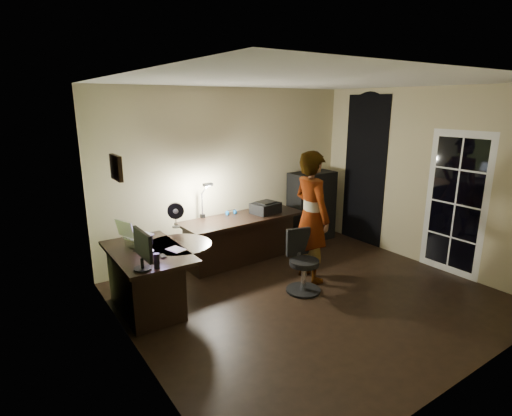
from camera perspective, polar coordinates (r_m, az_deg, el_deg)
floor at (r=5.41m, az=7.80°, el=-12.52°), size 4.50×4.00×0.01m
ceiling at (r=4.81m, az=8.97°, el=17.50°), size 4.50×4.00×0.01m
wall_back at (r=6.52m, az=-3.66°, el=4.95°), size 4.50×0.01×2.70m
wall_front at (r=3.78m, az=29.37°, el=-4.36°), size 4.50×0.01×2.70m
wall_left at (r=3.83m, az=-17.42°, el=-2.82°), size 0.01×4.00×2.70m
wall_right at (r=6.65m, az=22.87°, el=4.00°), size 0.01×4.00×2.70m
green_wall_overlay at (r=3.84m, az=-17.21°, el=-2.79°), size 0.00×4.00×2.70m
arched_doorway at (r=7.32m, az=15.25°, el=5.15°), size 0.01×0.90×2.60m
french_door at (r=6.42m, az=26.59°, el=0.49°), size 0.02×0.92×2.10m
framed_picture at (r=4.16m, az=-19.35°, el=5.45°), size 0.04×0.30×0.25m
desk_left at (r=5.09m, az=-15.00°, el=-9.90°), size 0.82×1.33×0.76m
desk_right at (r=6.33m, az=-1.90°, el=-4.50°), size 2.01×0.77×0.74m
cabinet at (r=7.36m, az=7.92°, el=0.24°), size 0.85×0.44×1.26m
laptop_stand at (r=5.13m, az=-16.39°, el=-4.52°), size 0.32×0.29×0.11m
laptop at (r=5.08m, az=-16.53°, el=-2.71°), size 0.41×0.40×0.22m
monitor at (r=4.36m, az=-16.01°, el=-6.57°), size 0.10×0.46×0.30m
mouse at (r=4.87m, az=-14.76°, el=-5.89°), size 0.08×0.10×0.04m
phone at (r=4.71m, az=-13.19°, el=-6.67°), size 0.07×0.12×0.01m
pen at (r=4.91m, az=-16.61°, el=-6.02°), size 0.07×0.12×0.01m
speaker at (r=4.38m, az=-14.01°, el=-7.34°), size 0.08×0.08×0.16m
notepad at (r=4.87m, az=-11.33°, el=-5.83°), size 0.21×0.25×0.01m
desk_fan at (r=5.77m, az=-11.42°, el=-0.98°), size 0.27×0.21×0.36m
headphones at (r=6.35m, az=-3.58°, el=-0.56°), size 0.18×0.08×0.08m
printer at (r=6.40m, az=1.37°, el=0.08°), size 0.48×0.40×0.19m
desk_lamp at (r=6.14m, az=-7.73°, el=1.32°), size 0.22×0.31×0.61m
office_chair at (r=5.37m, az=6.90°, el=-7.72°), size 0.56×0.56×0.83m
person at (r=5.60m, az=7.93°, el=-1.29°), size 0.50×0.70×1.85m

